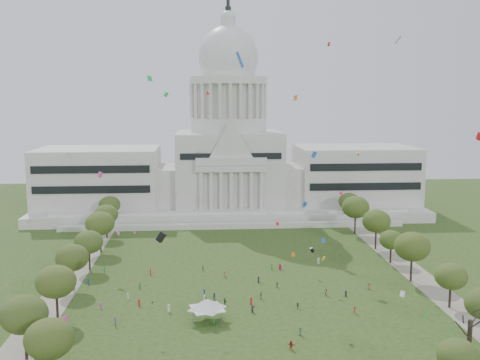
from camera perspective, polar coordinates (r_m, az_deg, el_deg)
The scene contains 34 objects.
ground at distance 134.27m, azimuth 1.40°, elevation -13.08°, with size 400.00×400.00×0.00m, color #2C4318.
capitol at distance 239.70m, azimuth -1.16°, elevation 2.02°, with size 160.00×64.50×91.30m.
path_left at distance 165.93m, azimuth -16.61°, elevation -9.17°, with size 8.00×160.00×0.04m, color gray.
path_right at distance 172.74m, azimuth 16.65°, elevation -8.46°, with size 8.00×160.00×0.04m, color gray.
row_tree_l_0 at distance 115.18m, azimuth -21.08°, elevation -12.64°, with size 8.85×8.85×12.59m.
row_tree_l_1 at distance 131.83m, azimuth -18.20°, elevation -9.79°, with size 8.86×8.86×12.59m.
row_tree_r_1 at distance 141.93m, azimuth 20.65°, elevation -9.15°, with size 7.58×7.58×10.78m.
row_tree_l_2 at distance 151.02m, azimuth -16.68°, elevation -7.56°, with size 8.42×8.42×11.97m.
row_tree_r_2 at distance 157.53m, azimuth 17.09°, elevation -6.48°, with size 9.55×9.55×13.58m.
row_tree_l_3 at distance 166.58m, azimuth -15.11°, elevation -6.11°, with size 8.12×8.12×11.55m.
row_tree_r_3 at distance 173.72m, azimuth 15.11°, elevation -5.89°, with size 7.01×7.01×9.98m.
row_tree_l_4 at distance 183.98m, azimuth -14.04°, elevation -4.31°, with size 9.29×9.29×13.21m.
row_tree_r_4 at distance 187.66m, azimuth 13.69°, elevation -4.08°, with size 9.19×9.19×13.06m.
row_tree_l_5 at distance 202.28m, azimuth -13.44°, elevation -3.41°, with size 8.33×8.33×11.85m.
row_tree_r_5 at distance 206.05m, azimuth 11.66°, elevation -2.71°, with size 9.82×9.82×13.96m.
row_tree_l_6 at distance 220.11m, azimuth -13.11°, elevation -2.48°, with size 8.19×8.19×11.64m.
row_tree_r_6 at distance 223.94m, azimuth 11.02°, elevation -2.17°, with size 8.42×8.42×11.97m.
near_tree_0 at distance 104.20m, azimuth -18.81°, elevation -15.04°, with size 8.47×8.47×12.04m.
near_tree_1 at distance 103.27m, azimuth 21.27°, elevation -16.34°, with size 6.93×6.93×9.86m.
big_bare_tree at distance 115.88m, azimuth 22.40°, elevation -12.73°, with size 6.00×5.00×12.80m.
event_tent at distance 127.04m, azimuth -3.36°, elevation -12.42°, with size 11.39×11.39×5.21m.
person_0 at distance 150.99m, azimuth 12.96°, elevation -10.46°, with size 0.84×0.55×1.72m, color olive.
person_2 at distance 144.59m, azimuth 8.76°, elevation -11.20°, with size 0.84×0.52×1.74m, color olive.
person_3 at distance 135.35m, azimuth 5.88°, elevation -12.58°, with size 1.02×0.53×1.58m, color #26262B.
person_4 at distance 140.73m, azimuth 2.14°, elevation -11.64°, with size 1.09×0.59×1.86m, color #4C4C51.
person_5 at distance 137.20m, azimuth -1.54°, elevation -12.21°, with size 1.60×0.63×1.73m, color #33723F.
person_6 at distance 121.68m, azimuth 6.13°, elevation -15.02°, with size 0.89×0.58×1.82m, color #33723F.
person_7 at distance 125.51m, azimuth -2.65°, elevation -14.21°, with size 0.68×0.49×1.85m, color #33723F.
person_8 at distance 140.36m, azimuth -2.66°, elevation -11.72°, with size 0.85×0.53×1.76m, color navy.
person_9 at distance 134.66m, azimuth 11.57°, elevation -12.81°, with size 1.06×0.54×1.63m, color #B21E1E.
person_10 at distance 148.83m, azimuth 3.79°, elevation -10.56°, with size 0.94×0.51×1.60m, color #26262B.
person_11 at distance 115.30m, azimuth 5.21°, elevation -16.38°, with size 1.72×0.68×1.85m, color #B21E1E.
distant_crowd at distance 147.97m, azimuth -3.22°, elevation -10.65°, with size 66.13×41.99×1.95m.
kite_swarm at distance 135.18m, azimuth 1.08°, elevation -0.60°, with size 91.05×109.72×60.55m.
Camera 1 is at (-12.02, -124.28, 49.38)m, focal length 42.00 mm.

